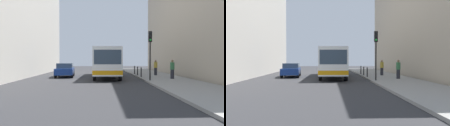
{
  "view_description": "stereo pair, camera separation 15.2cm",
  "coord_description": "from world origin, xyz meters",
  "views": [
    {
      "loc": [
        -0.54,
        -21.77,
        1.95
      ],
      "look_at": [
        0.52,
        0.63,
        1.54
      ],
      "focal_mm": 37.02,
      "sensor_mm": 36.0,
      "label": 1
    },
    {
      "loc": [
        -0.38,
        -21.78,
        1.95
      ],
      "look_at": [
        0.52,
        0.63,
        1.54
      ],
      "focal_mm": 37.02,
      "sensor_mm": 36.0,
      "label": 2
    }
  ],
  "objects": [
    {
      "name": "bollard_far",
      "position": [
        3.45,
        5.49,
        0.62
      ],
      "size": [
        0.11,
        0.11,
        0.95
      ],
      "primitive_type": "cylinder",
      "color": "black",
      "rests_on": "sidewalk"
    },
    {
      "name": "ground_plane",
      "position": [
        0.0,
        0.0,
        0.0
      ],
      "size": [
        80.0,
        80.0,
        0.0
      ],
      "primitive_type": "plane",
      "color": "#2D2D30"
    },
    {
      "name": "pedestrian_mid_sidewalk",
      "position": [
        5.48,
        3.42,
        0.98
      ],
      "size": [
        0.38,
        0.38,
        1.67
      ],
      "rotation": [
        0.0,
        0.0,
        4.5
      ],
      "color": "#26262D",
      "rests_on": "sidewalk"
    },
    {
      "name": "bollard_mid",
      "position": [
        3.45,
        3.24,
        0.62
      ],
      "size": [
        0.11,
        0.11,
        0.95
      ],
      "primitive_type": "cylinder",
      "color": "black",
      "rests_on": "sidewalk"
    },
    {
      "name": "bollard_near",
      "position": [
        3.45,
        0.99,
        0.62
      ],
      "size": [
        0.11,
        0.11,
        0.95
      ],
      "primitive_type": "cylinder",
      "color": "black",
      "rests_on": "sidewalk"
    },
    {
      "name": "building_right",
      "position": [
        11.5,
        4.0,
        7.28
      ],
      "size": [
        7.0,
        32.0,
        14.56
      ],
      "primitive_type": "cube",
      "color": "#B2A38C",
      "rests_on": "ground"
    },
    {
      "name": "building_left",
      "position": [
        -11.5,
        4.0,
        6.98
      ],
      "size": [
        7.0,
        32.0,
        13.95
      ],
      "primitive_type": "cube",
      "color": "#BCB7AD",
      "rests_on": "ground"
    },
    {
      "name": "bus",
      "position": [
        0.07,
        2.73,
        1.73
      ],
      "size": [
        2.65,
        11.05,
        3.0
      ],
      "rotation": [
        0.0,
        0.0,
        3.13
      ],
      "color": "white",
      "rests_on": "ground"
    },
    {
      "name": "pedestrian_near_signal",
      "position": [
        5.89,
        -1.23,
        1.01
      ],
      "size": [
        0.38,
        0.38,
        1.71
      ],
      "rotation": [
        0.0,
        0.0,
        3.81
      ],
      "color": "#26262D",
      "rests_on": "sidewalk"
    },
    {
      "name": "car_beside_bus",
      "position": [
        -4.4,
        3.18,
        0.78
      ],
      "size": [
        2.11,
        4.51,
        1.48
      ],
      "rotation": [
        0.0,
        0.0,
        3.21
      ],
      "color": "navy",
      "rests_on": "ground"
    },
    {
      "name": "traffic_light",
      "position": [
        3.55,
        -2.72,
        3.01
      ],
      "size": [
        0.28,
        0.33,
        4.1
      ],
      "color": "black",
      "rests_on": "sidewalk"
    },
    {
      "name": "sidewalk",
      "position": [
        5.4,
        0.0,
        0.07
      ],
      "size": [
        4.4,
        40.0,
        0.15
      ],
      "primitive_type": "cube",
      "color": "gray",
      "rests_on": "ground"
    }
  ]
}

